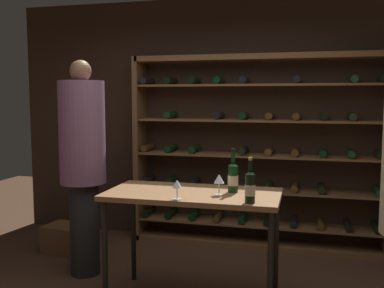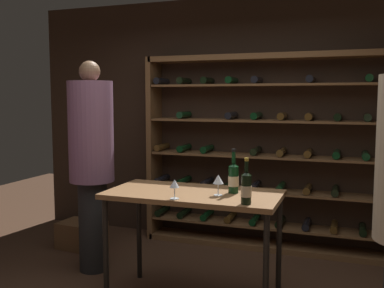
% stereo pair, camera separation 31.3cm
% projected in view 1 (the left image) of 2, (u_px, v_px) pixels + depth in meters
% --- Properties ---
extents(back_wall, '(5.18, 0.10, 2.77)m').
position_uv_depth(back_wall, '(230.00, 121.00, 5.10)').
color(back_wall, '#332319').
rests_on(back_wall, ground).
extents(wine_rack, '(2.77, 0.32, 2.11)m').
position_uv_depth(wine_rack, '(256.00, 154.00, 4.86)').
color(wine_rack, brown).
rests_on(wine_rack, ground).
extents(tasting_table, '(1.37, 0.68, 0.91)m').
position_uv_depth(tasting_table, '(193.00, 203.00, 3.53)').
color(tasting_table, brown).
rests_on(tasting_table, ground).
extents(person_host_in_suit, '(0.42, 0.42, 1.99)m').
position_uv_depth(person_host_in_suit, '(83.00, 157.00, 4.08)').
color(person_host_in_suit, black).
rests_on(person_host_in_suit, ground).
extents(wine_crate, '(0.52, 0.39, 0.29)m').
position_uv_depth(wine_crate, '(68.00, 238.00, 4.77)').
color(wine_crate, brown).
rests_on(wine_crate, ground).
extents(wine_bottle_gold_foil, '(0.08, 0.08, 0.35)m').
position_uv_depth(wine_bottle_gold_foil, '(233.00, 177.00, 3.50)').
color(wine_bottle_gold_foil, black).
rests_on(wine_bottle_gold_foil, tasting_table).
extents(wine_bottle_green_slim, '(0.08, 0.08, 0.33)m').
position_uv_depth(wine_bottle_green_slim, '(250.00, 187.00, 3.14)').
color(wine_bottle_green_slim, black).
rests_on(wine_bottle_green_slim, tasting_table).
extents(wine_glass_stemmed_center, '(0.08, 0.08, 0.16)m').
position_uv_depth(wine_glass_stemmed_center, '(219.00, 180.00, 3.40)').
color(wine_glass_stemmed_center, silver).
rests_on(wine_glass_stemmed_center, tasting_table).
extents(wine_glass_stemmed_right, '(0.07, 0.07, 0.15)m').
position_uv_depth(wine_glass_stemmed_right, '(177.00, 185.00, 3.25)').
color(wine_glass_stemmed_right, silver).
rests_on(wine_glass_stemmed_right, tasting_table).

